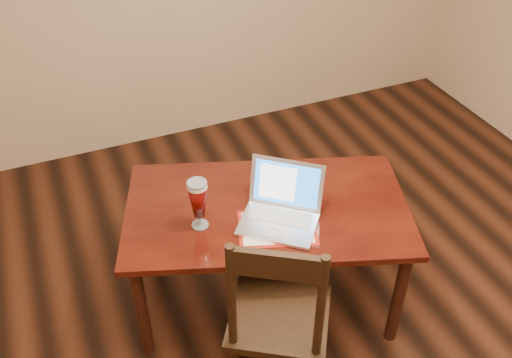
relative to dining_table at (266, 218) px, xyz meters
name	(u,v)px	position (x,y,z in m)	size (l,w,h in m)	color
room_shell	(412,52)	(0.18, -0.67, 1.17)	(4.51, 5.01, 2.71)	tan
dining_table	(266,218)	(0.00, 0.00, 0.00)	(1.59, 1.21, 0.92)	#4E150A
dining_chair	(278,319)	(-0.16, -0.52, -0.11)	(0.59, 0.59, 1.03)	black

